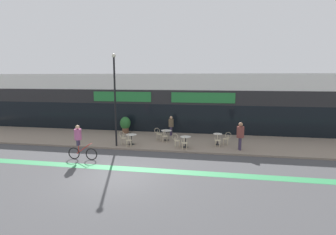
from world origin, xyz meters
The scene contains 21 objects.
ground_plane centered at (0.00, 0.00, 0.00)m, with size 120.00×120.00×0.00m, color #424244.
sidewalk_slab centered at (0.00, 7.25, 0.06)m, with size 40.00×5.50×0.12m, color gray.
storefront_facade centered at (0.00, 11.96, 2.53)m, with size 40.00×4.06×5.07m.
bike_lane_stripe centered at (0.00, 1.07, 0.00)m, with size 36.00×0.70×0.01m, color #2D844C.
bistro_table_0 centered at (-1.22, 5.54, 0.63)m, with size 0.74×0.74×0.71m.
bistro_table_1 centered at (0.96, 7.20, 0.66)m, with size 0.79×0.79×0.75m.
bistro_table_2 centered at (2.59, 5.47, 0.64)m, with size 0.72×0.72×0.73m.
bistro_table_3 centered at (4.71, 6.58, 0.66)m, with size 0.63×0.63×0.77m.
cafe_chair_0_near centered at (-1.21, 4.91, 0.64)m, with size 0.45×0.60×0.90m.
cafe_chair_0_side centered at (-1.84, 5.54, 0.64)m, with size 0.59×0.44×0.90m.
cafe_chair_1_near centered at (0.95, 6.57, 0.64)m, with size 0.45×0.60×0.90m.
cafe_chair_1_side centered at (0.33, 7.21, 0.64)m, with size 0.59×0.43×0.90m.
cafe_chair_2_near centered at (2.58, 4.84, 0.64)m, with size 0.41×0.58×0.90m.
cafe_chair_2_side centered at (1.96, 5.47, 0.64)m, with size 0.58×0.41×0.90m.
cafe_chair_3_near centered at (4.70, 5.95, 0.64)m, with size 0.43×0.59×0.90m.
cafe_chair_3_side centered at (5.33, 6.58, 0.64)m, with size 0.59×0.43×0.90m.
planter_pot centered at (-2.94, 9.19, 0.86)m, with size 0.88×0.88×1.36m.
lamp_post centered at (-2.12, 5.00, 3.62)m, with size 0.26×0.26×6.17m.
cyclist_0 centered at (-3.23, 2.11, 1.14)m, with size 1.80×0.48×2.05m.
pedestrian_near_end centered at (6.12, 5.45, 1.19)m, with size 0.51×0.51×1.81m.
pedestrian_far_end centered at (1.02, 8.90, 1.05)m, with size 0.48×0.48×1.57m.
Camera 1 is at (4.45, -11.55, 4.77)m, focal length 28.00 mm.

